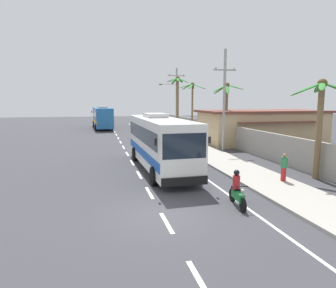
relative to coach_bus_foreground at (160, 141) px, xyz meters
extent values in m
plane|color=#3A3A3F|center=(-1.59, -8.18, -1.94)|extent=(160.00, 160.00, 0.00)
cube|color=#A8A399|center=(5.21, 1.82, -1.87)|extent=(3.20, 90.00, 0.14)
cube|color=white|center=(-1.59, -12.82, -1.93)|extent=(0.16, 2.00, 0.01)
cube|color=white|center=(-1.59, -8.98, -1.93)|extent=(0.16, 2.00, 0.01)
cube|color=white|center=(-1.59, -5.14, -1.93)|extent=(0.16, 2.00, 0.01)
cube|color=white|center=(-1.59, -1.30, -1.93)|extent=(0.16, 2.00, 0.01)
cube|color=white|center=(-1.59, 2.53, -1.93)|extent=(0.16, 2.00, 0.01)
cube|color=white|center=(-1.59, 6.37, -1.93)|extent=(0.16, 2.00, 0.01)
cube|color=white|center=(-1.59, 10.21, -1.93)|extent=(0.16, 2.00, 0.01)
cube|color=white|center=(-1.59, 14.05, -1.93)|extent=(0.16, 2.00, 0.01)
cube|color=white|center=(-1.59, 17.89, -1.93)|extent=(0.16, 2.00, 0.01)
cube|color=white|center=(-1.59, 21.73, -1.93)|extent=(0.16, 2.00, 0.01)
cube|color=white|center=(-1.59, 25.57, -1.93)|extent=(0.16, 2.00, 0.01)
cube|color=white|center=(-1.59, 29.41, -1.93)|extent=(0.16, 2.00, 0.01)
cube|color=white|center=(-1.59, 33.25, -1.93)|extent=(0.16, 2.00, 0.01)
cube|color=white|center=(-1.59, 37.09, -1.93)|extent=(0.16, 2.00, 0.01)
cube|color=white|center=(-1.59, 40.93, -1.93)|extent=(0.16, 2.00, 0.01)
cube|color=white|center=(2.17, 6.82, -1.93)|extent=(0.14, 70.00, 0.01)
cube|color=#9E998E|center=(9.01, 5.82, -0.86)|extent=(0.24, 60.00, 2.15)
cube|color=white|center=(0.00, -0.03, -0.02)|extent=(2.77, 10.97, 3.05)
cube|color=#192333|center=(0.00, 0.17, 0.51)|extent=(2.77, 10.10, 0.98)
cube|color=#192333|center=(0.14, -5.44, 0.44)|extent=(2.28, 0.16, 1.28)
cube|color=blue|center=(0.00, -0.03, -0.71)|extent=(2.80, 10.75, 0.55)
cube|color=black|center=(0.15, -5.53, -1.35)|extent=(2.43, 0.22, 0.44)
cube|color=#B7B7B7|center=(-0.04, 1.34, 1.65)|extent=(1.43, 2.44, 0.28)
cube|color=black|center=(1.56, -5.19, 0.67)|extent=(0.12, 0.08, 0.36)
cube|color=black|center=(-1.28, -5.27, 0.67)|extent=(0.12, 0.08, 0.36)
cylinder|color=black|center=(1.32, -3.81, -1.42)|extent=(0.35, 1.05, 1.04)
cylinder|color=black|center=(-1.11, -3.88, -1.42)|extent=(0.35, 1.05, 1.04)
cylinder|color=black|center=(1.13, 3.28, -1.42)|extent=(0.35, 1.05, 1.04)
cylinder|color=black|center=(-1.30, 3.21, -1.42)|extent=(0.35, 1.05, 1.04)
cube|color=#2366A8|center=(-3.23, 31.86, -0.01)|extent=(3.23, 11.81, 3.06)
cube|color=#192333|center=(-3.22, 31.66, 0.52)|extent=(3.21, 10.87, 0.98)
cube|color=#192333|center=(-3.57, 37.65, 0.44)|extent=(2.36, 0.24, 1.29)
cube|color=orange|center=(-3.23, 31.86, -0.70)|extent=(3.25, 11.57, 0.55)
cube|color=black|center=(-3.57, 37.74, -1.35)|extent=(2.52, 0.30, 0.44)
cube|color=#B7B7B7|center=(-3.15, 30.40, 1.66)|extent=(1.56, 2.65, 0.28)
cube|color=black|center=(-5.01, 37.35, 0.67)|extent=(0.12, 0.09, 0.36)
cube|color=black|center=(-2.09, 37.52, 0.67)|extent=(0.12, 0.09, 0.36)
cylinder|color=black|center=(-4.72, 35.87, -1.42)|extent=(0.38, 1.06, 1.04)
cylinder|color=black|center=(-2.21, 36.01, -1.42)|extent=(0.38, 1.06, 1.04)
cylinder|color=black|center=(-4.29, 28.29, -1.42)|extent=(0.38, 1.06, 1.04)
cylinder|color=black|center=(-1.78, 28.43, -1.42)|extent=(0.38, 1.06, 1.04)
cylinder|color=black|center=(1.89, 8.89, -1.64)|extent=(0.13, 0.60, 0.60)
cylinder|color=black|center=(1.81, 10.25, -1.64)|extent=(0.15, 0.61, 0.60)
cube|color=#1947B2|center=(1.85, 9.52, -1.42)|extent=(0.30, 1.11, 0.36)
cube|color=black|center=(1.83, 9.82, -1.22)|extent=(0.27, 0.61, 0.12)
cylinder|color=gray|center=(1.88, 9.01, -1.34)|extent=(0.08, 0.32, 0.67)
cylinder|color=black|center=(1.87, 9.11, -0.90)|extent=(0.56, 0.07, 0.04)
sphere|color=#EAEACC|center=(1.88, 8.99, -1.04)|extent=(0.14, 0.14, 0.14)
cylinder|color=black|center=(1.84, 9.77, -0.94)|extent=(0.32, 0.32, 0.55)
sphere|color=white|center=(1.84, 9.77, -0.53)|extent=(0.26, 0.26, 0.26)
cylinder|color=black|center=(1.75, -8.64, -1.64)|extent=(0.17, 0.61, 0.60)
cylinder|color=black|center=(1.91, -7.29, -1.64)|extent=(0.19, 0.61, 0.60)
cube|color=#1E7F38|center=(1.83, -8.01, -1.42)|extent=(0.36, 1.12, 0.36)
cube|color=black|center=(1.86, -7.71, -1.22)|extent=(0.31, 0.62, 0.12)
cylinder|color=gray|center=(1.77, -8.52, -1.34)|extent=(0.10, 0.32, 0.67)
cylinder|color=black|center=(1.78, -8.42, -0.90)|extent=(0.56, 0.10, 0.04)
sphere|color=#EAEACC|center=(1.77, -8.54, -1.04)|extent=(0.14, 0.14, 0.14)
cylinder|color=red|center=(1.86, -7.76, -0.90)|extent=(0.32, 0.32, 0.63)
sphere|color=black|center=(1.86, -7.76, -0.46)|extent=(0.26, 0.26, 0.26)
cylinder|color=red|center=(6.04, -5.10, -1.42)|extent=(0.28, 0.28, 0.75)
cylinder|color=#2D7A47|center=(6.04, -5.10, -0.74)|extent=(0.36, 0.36, 0.60)
sphere|color=#9E704C|center=(6.04, -5.10, -0.34)|extent=(0.22, 0.22, 0.22)
cylinder|color=#9E9E99|center=(7.07, 5.62, 2.62)|extent=(0.24, 0.24, 9.11)
cube|color=#9E9E99|center=(7.07, 5.62, 5.36)|extent=(2.13, 0.12, 0.12)
cylinder|color=#4C4742|center=(6.22, 5.62, 5.48)|extent=(0.08, 0.08, 0.16)
cylinder|color=#4C4742|center=(7.92, 5.62, 5.48)|extent=(0.08, 0.08, 0.16)
cylinder|color=#9E9E99|center=(7.01, 22.01, 2.64)|extent=(0.24, 0.24, 9.14)
cube|color=#9E9E99|center=(7.01, 22.01, 6.17)|extent=(2.52, 0.12, 0.12)
cylinder|color=#4C4742|center=(6.01, 22.01, 6.29)|extent=(0.08, 0.08, 0.16)
cylinder|color=#4C4742|center=(8.02, 22.01, 6.29)|extent=(0.08, 0.08, 0.16)
cylinder|color=#9E9E99|center=(5.85, 22.01, 4.99)|extent=(2.32, 0.09, 0.09)
cube|color=#4C4C51|center=(4.69, 22.01, 4.93)|extent=(0.44, 0.24, 0.14)
cylinder|color=brown|center=(8.87, 20.44, 1.46)|extent=(0.25, 0.25, 6.79)
ellipsoid|color=#3D893D|center=(9.85, 20.46, 4.61)|extent=(2.02, 0.39, 0.80)
ellipsoid|color=#3D893D|center=(9.22, 21.38, 4.65)|extent=(1.05, 2.03, 0.72)
ellipsoid|color=#3D893D|center=(8.33, 21.26, 4.60)|extent=(1.40, 1.88, 0.82)
ellipsoid|color=#3D893D|center=(7.86, 20.36, 4.67)|extent=(2.07, 0.52, 0.68)
ellipsoid|color=#3D893D|center=(8.33, 19.63, 4.57)|extent=(1.39, 1.86, 0.87)
ellipsoid|color=#3D893D|center=(9.35, 19.57, 4.64)|extent=(1.30, 1.95, 0.75)
sphere|color=brown|center=(8.87, 20.44, 4.90)|extent=(0.56, 0.56, 0.56)
cylinder|color=brown|center=(9.08, 9.54, 1.13)|extent=(0.28, 0.28, 6.14)
ellipsoid|color=#3D893D|center=(9.99, 9.46, 4.07)|extent=(1.88, 0.52, 0.59)
ellipsoid|color=#3D893D|center=(9.40, 10.35, 3.95)|extent=(1.00, 1.79, 0.83)
ellipsoid|color=#3D893D|center=(8.64, 10.24, 3.84)|extent=(1.21, 1.63, 1.03)
ellipsoid|color=#3D893D|center=(8.23, 9.39, 3.93)|extent=(1.81, 0.67, 0.87)
ellipsoid|color=#3D893D|center=(8.79, 8.79, 3.81)|extent=(0.93, 1.69, 1.08)
ellipsoid|color=#3D893D|center=(9.53, 8.76, 4.06)|extent=(1.24, 1.78, 0.60)
sphere|color=brown|center=(9.08, 9.54, 4.25)|extent=(0.56, 0.56, 0.56)
cylinder|color=brown|center=(8.56, -4.63, 0.83)|extent=(0.35, 0.35, 5.53)
ellipsoid|color=#337F33|center=(9.46, -4.67, 3.42)|extent=(1.85, 0.45, 0.67)
ellipsoid|color=#337F33|center=(8.99, -3.83, 3.44)|extent=(1.20, 1.80, 0.63)
ellipsoid|color=#337F33|center=(7.99, -3.97, 3.32)|extent=(1.43, 1.59, 0.85)
ellipsoid|color=#337F33|center=(7.67, -4.72, 3.39)|extent=(1.86, 0.55, 0.71)
ellipsoid|color=#337F33|center=(7.97, -5.33, 3.45)|extent=(1.47, 1.65, 0.61)
sphere|color=brown|center=(8.56, -4.63, 3.64)|extent=(0.56, 0.56, 0.56)
cylinder|color=brown|center=(6.31, 18.88, 1.79)|extent=(0.34, 0.34, 7.45)
ellipsoid|color=#337F33|center=(7.07, 18.87, 5.32)|extent=(1.56, 0.38, 0.71)
ellipsoid|color=#337F33|center=(6.81, 19.47, 5.36)|extent=(1.30, 1.44, 0.63)
ellipsoid|color=#337F33|center=(6.05, 19.55, 5.23)|extent=(0.87, 1.52, 0.87)
ellipsoid|color=#337F33|center=(5.69, 19.35, 5.38)|extent=(1.49, 1.24, 0.59)
ellipsoid|color=#337F33|center=(5.69, 18.44, 5.34)|extent=(1.49, 1.20, 0.67)
ellipsoid|color=#337F33|center=(6.15, 18.12, 5.36)|extent=(0.68, 1.62, 0.62)
ellipsoid|color=#337F33|center=(6.75, 18.26, 5.32)|extent=(1.20, 1.48, 0.70)
sphere|color=brown|center=(6.31, 18.88, 5.57)|extent=(0.56, 0.56, 0.56)
cube|color=tan|center=(13.50, 10.11, -0.26)|extent=(12.69, 6.40, 3.35)
cube|color=brown|center=(13.50, 10.11, 1.53)|extent=(13.45, 6.79, 0.24)
cube|color=brown|center=(13.50, 6.56, 0.57)|extent=(8.88, 0.80, 0.10)
camera|label=1|loc=(-4.02, -19.55, 2.66)|focal=32.01mm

